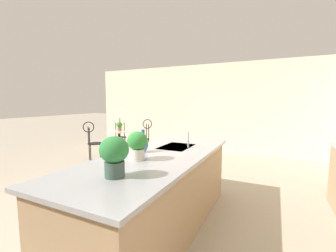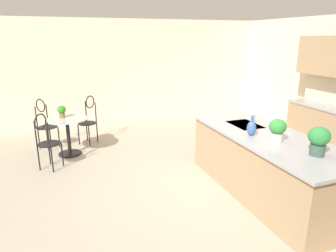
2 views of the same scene
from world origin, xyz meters
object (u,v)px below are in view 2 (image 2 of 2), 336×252
(chair_by_island, at_px, (45,121))
(potted_plant_counter_near, at_px, (277,129))
(potted_plant_counter_far, at_px, (319,139))
(vase_on_counter, at_px, (251,128))
(potted_plant_on_table, at_px, (62,111))
(chair_near_window, at_px, (46,139))
(bistro_table, at_px, (68,133))
(chair_toward_desk, at_px, (89,118))

(chair_by_island, height_order, potted_plant_counter_near, potted_plant_counter_near)
(potted_plant_counter_near, relative_size, potted_plant_counter_far, 0.90)
(potted_plant_counter_far, xyz_separation_m, vase_on_counter, (-0.90, -0.29, -0.09))
(potted_plant_on_table, distance_m, potted_plant_counter_near, 4.01)
(chair_near_window, distance_m, chair_by_island, 1.19)
(chair_by_island, xyz_separation_m, vase_on_counter, (3.13, 2.82, 0.46))
(vase_on_counter, bearing_deg, potted_plant_on_table, -137.15)
(chair_near_window, bearing_deg, potted_plant_counter_near, 52.01)
(potted_plant_counter_near, bearing_deg, vase_on_counter, -156.66)
(bistro_table, xyz_separation_m, chair_toward_desk, (-0.58, 0.46, 0.13))
(chair_by_island, distance_m, chair_toward_desk, 0.88)
(chair_toward_desk, bearing_deg, bistro_table, -38.42)
(chair_toward_desk, bearing_deg, potted_plant_on_table, -49.21)
(potted_plant_counter_far, bearing_deg, chair_by_island, -142.36)
(chair_near_window, distance_m, chair_toward_desk, 1.46)
(potted_plant_on_table, bearing_deg, chair_near_window, -22.10)
(chair_toward_desk, bearing_deg, chair_by_island, -89.34)
(bistro_table, xyz_separation_m, potted_plant_counter_far, (3.46, 2.69, 0.67))
(potted_plant_counter_far, bearing_deg, potted_plant_counter_near, -166.17)
(bistro_table, relative_size, vase_on_counter, 2.78)
(chair_toward_desk, xyz_separation_m, vase_on_counter, (3.14, 1.94, 0.46))
(bistro_table, relative_size, chair_by_island, 0.77)
(chair_near_window, relative_size, potted_plant_on_table, 4.41)
(vase_on_counter, bearing_deg, chair_toward_desk, -148.24)
(bistro_table, relative_size, potted_plant_on_table, 3.38)
(potted_plant_counter_near, height_order, vase_on_counter, potted_plant_counter_near)
(bistro_table, distance_m, vase_on_counter, 3.56)
(potted_plant_on_table, relative_size, potted_plant_counter_near, 0.75)
(potted_plant_counter_far, bearing_deg, chair_near_window, -132.80)
(chair_toward_desk, height_order, vase_on_counter, vase_on_counter)
(chair_by_island, distance_m, potted_plant_on_table, 0.64)
(potted_plant_on_table, bearing_deg, vase_on_counter, 42.85)
(chair_near_window, distance_m, vase_on_counter, 3.42)
(bistro_table, distance_m, potted_plant_counter_far, 4.43)
(chair_near_window, height_order, potted_plant_on_table, chair_near_window)
(chair_by_island, bearing_deg, potted_plant_counter_far, 37.64)
(chair_by_island, distance_m, potted_plant_counter_far, 5.11)
(chair_by_island, relative_size, potted_plant_counter_near, 3.32)
(bistro_table, height_order, potted_plant_counter_far, potted_plant_counter_far)
(chair_toward_desk, bearing_deg, potted_plant_counter_far, 28.90)
(potted_plant_counter_near, xyz_separation_m, vase_on_counter, (-0.35, -0.15, -0.07))
(chair_by_island, height_order, potted_plant_on_table, chair_by_island)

